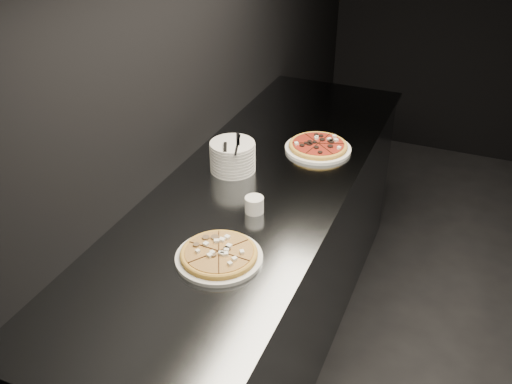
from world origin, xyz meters
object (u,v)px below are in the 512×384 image
at_px(counter, 259,267).
at_px(cutlery, 232,144).
at_px(ramekin, 254,204).
at_px(pizza_mushroom, 219,255).
at_px(plate_stack, 233,156).
at_px(pizza_tomato, 318,146).

relative_size(counter, cutlery, 12.01).
height_order(cutlery, ramekin, cutlery).
bearing_deg(pizza_mushroom, counter, 98.11).
bearing_deg(cutlery, ramekin, -75.78).
bearing_deg(ramekin, plate_stack, 128.58).
bearing_deg(ramekin, pizza_tomato, 83.27).
bearing_deg(ramekin, counter, 108.07).
relative_size(counter, plate_stack, 12.73).
bearing_deg(counter, pizza_mushroom, -81.89).
relative_size(pizza_mushroom, pizza_tomato, 0.86).
distance_m(pizza_mushroom, pizza_tomato, 0.90).
distance_m(plate_stack, ramekin, 0.34).
distance_m(counter, pizza_mushroom, 0.72).
xyz_separation_m(pizza_tomato, ramekin, (-0.07, -0.59, 0.01)).
height_order(counter, cutlery, cutlery).
distance_m(pizza_tomato, ramekin, 0.59).
xyz_separation_m(counter, pizza_mushroom, (0.08, -0.54, 0.48)).
distance_m(counter, plate_stack, 0.54).
bearing_deg(plate_stack, pizza_tomato, 48.36).
relative_size(counter, pizza_tomato, 7.06).
bearing_deg(pizza_mushroom, plate_stack, 110.46).
bearing_deg(pizza_tomato, counter, -111.44).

